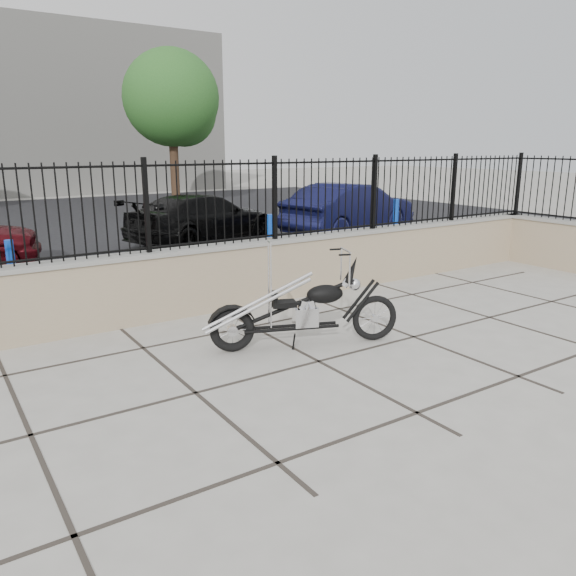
{
  "coord_description": "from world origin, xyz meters",
  "views": [
    {
      "loc": [
        -3.54,
        -4.73,
        2.36
      ],
      "look_at": [
        0.13,
        0.82,
        0.66
      ],
      "focal_mm": 35.0,
      "sensor_mm": 36.0,
      "label": 1
    }
  ],
  "objects": [
    {
      "name": "iron_fence",
      "position": [
        0.0,
        2.5,
        1.56
      ],
      "size": [
        14.0,
        0.08,
        1.2
      ],
      "primitive_type": "cube",
      "color": "black",
      "rests_on": "retaining_wall"
    },
    {
      "name": "bollard_b",
      "position": [
        2.27,
        4.69,
        0.52
      ],
      "size": [
        0.16,
        0.16,
        1.03
      ],
      "primitive_type": "cylinder",
      "rotation": [
        0.0,
        0.0,
        0.35
      ],
      "color": "#0D3CC6",
      "rests_on": "ground_plane"
    },
    {
      "name": "retaining_wall",
      "position": [
        0.0,
        2.5,
        0.48
      ],
      "size": [
        14.0,
        0.36,
        0.96
      ],
      "primitive_type": "cube",
      "color": "gray",
      "rests_on": "ground_plane"
    },
    {
      "name": "ground_plane",
      "position": [
        0.0,
        0.0,
        0.0
      ],
      "size": [
        90.0,
        90.0,
        0.0
      ],
      "primitive_type": "plane",
      "color": "#99968E",
      "rests_on": "ground"
    },
    {
      "name": "bollard_a",
      "position": [
        -2.48,
        4.25,
        0.51
      ],
      "size": [
        0.13,
        0.13,
        1.02
      ],
      "primitive_type": "cylinder",
      "rotation": [
        0.0,
        0.0,
        0.11
      ],
      "color": "blue",
      "rests_on": "ground_plane"
    },
    {
      "name": "car_black",
      "position": [
        2.36,
        7.98,
        0.6
      ],
      "size": [
        4.46,
        2.87,
        1.2
      ],
      "primitive_type": "imported",
      "rotation": [
        0.0,
        0.0,
        1.88
      ],
      "color": "black",
      "rests_on": "parking_lot"
    },
    {
      "name": "tree_right",
      "position": [
        5.01,
        16.13,
        4.23
      ],
      "size": [
        3.58,
        3.58,
        6.05
      ],
      "rotation": [
        0.0,
        0.0,
        0.19
      ],
      "color": "#382619",
      "rests_on": "ground_plane"
    },
    {
      "name": "car_blue",
      "position": [
        6.23,
        7.01,
        0.69
      ],
      "size": [
        4.39,
        2.36,
        1.37
      ],
      "primitive_type": "imported",
      "rotation": [
        0.0,
        0.0,
        1.8
      ],
      "color": "black",
      "rests_on": "parking_lot"
    },
    {
      "name": "chopper_motorcycle",
      "position": [
        0.13,
        0.52,
        0.66
      ],
      "size": [
        2.2,
        1.14,
        1.32
      ],
      "primitive_type": null,
      "rotation": [
        0.0,
        0.0,
        -0.36
      ],
      "color": "black",
      "rests_on": "ground_plane"
    },
    {
      "name": "wall_return",
      "position": [
        6.85,
        1.3,
        0.48
      ],
      "size": [
        0.36,
        2.5,
        0.96
      ],
      "primitive_type": "cube",
      "color": "gray",
      "rests_on": "ground_plane"
    },
    {
      "name": "bollard_c",
      "position": [
        6.15,
        5.17,
        0.55
      ],
      "size": [
        0.14,
        0.14,
        1.1
      ],
      "primitive_type": "cylinder",
      "rotation": [
        0.0,
        0.0,
        -0.05
      ],
      "color": "#0B4DB0",
      "rests_on": "ground_plane"
    },
    {
      "name": "parking_lot",
      "position": [
        0.0,
        12.5,
        0.0
      ],
      "size": [
        30.0,
        30.0,
        0.0
      ],
      "primitive_type": "plane",
      "color": "black",
      "rests_on": "ground"
    },
    {
      "name": "fence_return",
      "position": [
        6.85,
        1.3,
        1.56
      ],
      "size": [
        0.08,
        2.3,
        1.2
      ],
      "primitive_type": "cube",
      "color": "black",
      "rests_on": "wall_return"
    }
  ]
}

